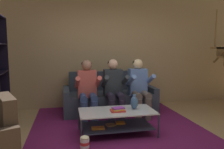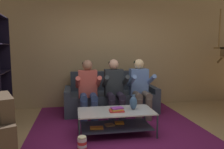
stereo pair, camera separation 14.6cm
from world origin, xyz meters
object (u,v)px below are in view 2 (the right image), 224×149
Objects in this scene: vase at (133,102)px; person_seated_left at (88,87)px; book_stack at (117,110)px; couch at (110,98)px; person_seated_middle at (115,86)px; coffee_table at (115,119)px; person_seated_right at (140,86)px; popcorn_tub at (82,143)px.

person_seated_left is at bearing 131.20° from vase.
couch is at bearing 84.70° from book_stack.
person_seated_middle reaches higher than vase.
person_seated_left is 0.99× the size of person_seated_middle.
person_seated_right is at bearing 51.05° from coffee_table.
person_seated_right is at bearing 46.53° from popcorn_tub.
book_stack reaches higher than coffee_table.
couch is 1.38m from coffee_table.
vase is (0.32, 0.03, 0.26)m from coffee_table.
coffee_table is (-0.15, -1.38, -0.03)m from couch.
vase is at bearing -78.05° from person_seated_middle.
person_seated_right is at bearing 0.05° from person_seated_left.
vase is 1.06× the size of book_stack.
person_seated_right is 5.71× the size of popcorn_tub.
vase is 0.33m from book_stack.
person_seated_left reaches higher than popcorn_tub.
person_seated_right is 1.93m from popcorn_tub.
book_stack is at bearing -95.30° from couch.
book_stack is 1.11× the size of popcorn_tub.
person_seated_middle is 0.85m from vase.
coffee_table is 5.01× the size of vase.
couch is 8.69× the size of book_stack.
person_seated_right is 0.91m from vase.
person_seated_right reaches higher than coffee_table.
vase is (-0.37, -0.82, -0.14)m from person_seated_right.
popcorn_tub is (-0.72, -1.86, -0.19)m from couch.
book_stack is at bearing -98.32° from person_seated_middle.
coffee_table is (0.40, -0.85, -0.39)m from person_seated_left.
person_seated_middle is 4.85× the size of vase.
book_stack is 0.81m from popcorn_tub.
person_seated_left reaches higher than couch.
couch is 1.68× the size of person_seated_right.
person_seated_left is at bearing -136.25° from couch.
popcorn_tub is (-1.27, -1.34, -0.56)m from person_seated_right.
coffee_table is 0.41m from vase.
person_seated_middle is 5.16× the size of book_stack.
coffee_table is at bearing -64.86° from person_seated_left.
couch is at bearing 83.98° from coffee_table.
book_stack is at bearing 36.13° from popcorn_tub.
book_stack is (0.41, -0.91, -0.22)m from person_seated_left.
vase is at bearing -82.62° from couch.
person_seated_right is at bearing 65.72° from vase.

